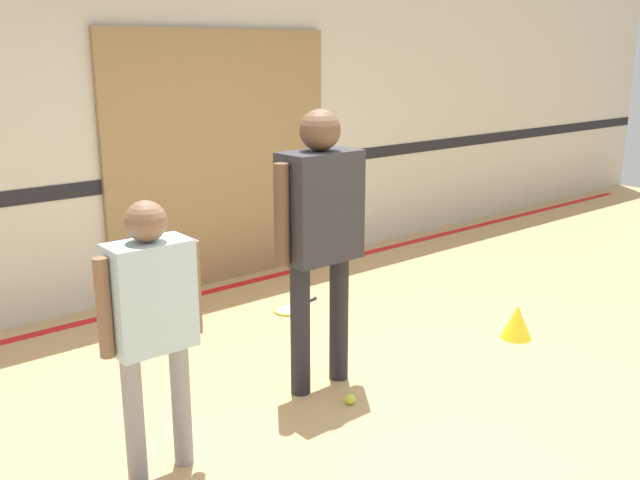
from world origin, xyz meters
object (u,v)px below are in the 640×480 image
(tennis_ball_near_instructor, at_px, (350,399))
(person_instructor, at_px, (320,221))
(racket_spare_on_floor, at_px, (291,309))
(training_cone, at_px, (517,322))
(person_student_left, at_px, (152,310))
(tennis_ball_by_spare_racket, at_px, (297,312))

(tennis_ball_near_instructor, bearing_deg, person_instructor, 85.17)
(racket_spare_on_floor, relative_size, training_cone, 2.01)
(person_student_left, distance_m, racket_spare_on_floor, 2.57)
(racket_spare_on_floor, relative_size, tennis_ball_near_instructor, 7.93)
(person_student_left, relative_size, racket_spare_on_floor, 2.73)
(tennis_ball_near_instructor, height_order, training_cone, training_cone)
(person_instructor, height_order, person_student_left, person_instructor)
(person_instructor, bearing_deg, tennis_ball_by_spare_racket, 58.24)
(training_cone, bearing_deg, tennis_ball_near_instructor, 178.74)
(person_student_left, bearing_deg, tennis_ball_near_instructor, -3.46)
(person_student_left, distance_m, training_cone, 2.99)
(person_instructor, height_order, training_cone, person_instructor)
(person_instructor, xyz_separation_m, training_cone, (1.64, -0.36, -0.97))
(person_instructor, relative_size, tennis_ball_by_spare_racket, 26.90)
(person_student_left, relative_size, tennis_ball_near_instructor, 21.68)
(tennis_ball_near_instructor, bearing_deg, tennis_ball_by_spare_racket, 64.10)
(tennis_ball_near_instructor, relative_size, training_cone, 0.25)
(tennis_ball_near_instructor, bearing_deg, person_student_left, 175.47)
(racket_spare_on_floor, height_order, tennis_ball_near_instructor, tennis_ball_near_instructor)
(tennis_ball_by_spare_racket, bearing_deg, person_student_left, -145.88)
(tennis_ball_by_spare_racket, bearing_deg, racket_spare_on_floor, 71.85)
(person_instructor, xyz_separation_m, tennis_ball_by_spare_racket, (0.65, 1.07, -1.06))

